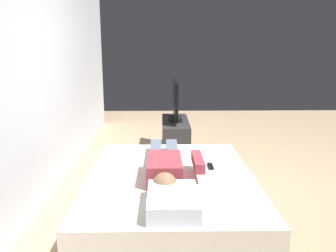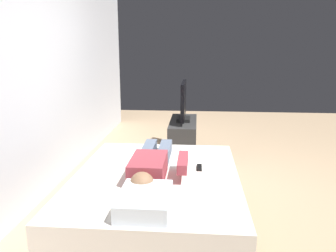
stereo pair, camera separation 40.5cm
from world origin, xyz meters
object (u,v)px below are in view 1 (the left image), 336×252
Objects in this scene: person at (166,164)px; tv at (175,102)px; tv_stand at (175,136)px; pillow at (173,201)px; bed at (170,205)px; remote at (211,166)px.

tv is at bearing -4.17° from person.
tv is at bearing -90.00° from tv_stand.
pillow is 3.04m from tv_stand.
remote is (0.18, -0.37, 0.29)m from bed.
tv is at bearing 6.08° from remote.
bed is 0.50m from remote.
remote reaches higher than bed.
bed is 2.43m from tv.
person is 1.43× the size of tv.
pillow reaches higher than remote.
person is at bearing 52.61° from bed.
tv reaches higher than remote.
pillow is 3.03m from tv.
tv is (2.35, -0.17, 0.16)m from person.
bed is at bearing -127.39° from person.
bed is at bearing 176.78° from tv.
tv_stand is 1.25× the size of tv.
pillow is at bearing 177.47° from tv.
pillow is at bearing 180.00° from bed.
remote is (0.82, -0.37, -0.05)m from pillow.
tv is (2.19, 0.23, 0.24)m from remote.
person reaches higher than remote.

